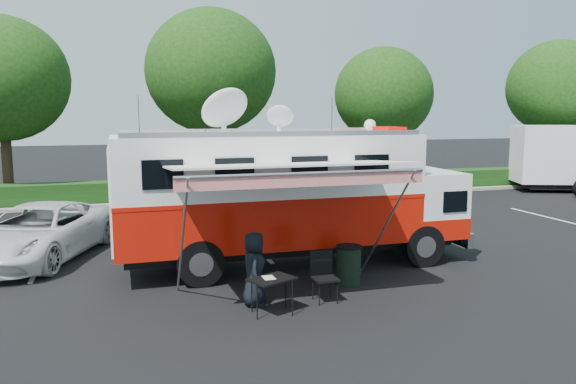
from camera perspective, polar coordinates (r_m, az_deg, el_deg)
The scene contains 10 objects.
ground_plane at distance 15.10m, azimuth 0.56°, elevation -7.41°, with size 120.00×120.00×0.00m, color black.
back_border at distance 27.36m, azimuth -5.36°, elevation 10.10°, with size 60.00×6.14×8.87m.
stall_lines at distance 17.78m, azimuth -3.90°, elevation -5.03°, with size 24.12×5.50×0.01m.
command_truck at distance 14.68m, azimuth 0.27°, elevation -0.26°, with size 9.26×2.55×4.45m.
awning at distance 11.81m, azimuth 0.22°, elevation 2.38°, with size 5.06×2.61×3.05m.
white_suv at distance 17.12m, azimuth -23.94°, elevation -6.26°, with size 2.52×5.48×1.52m, color silver.
person at distance 12.13m, azimuth -3.43°, elevation -11.37°, with size 0.77×0.50×1.57m, color black.
folding_table at distance 11.39m, azimuth -1.66°, elevation -8.97°, with size 1.06×0.93×0.75m.
folding_chair at distance 12.24m, azimuth 3.58°, elevation -8.04°, with size 0.51×0.53×1.08m.
trash_bin at distance 13.46m, azimuth 6.19°, elevation -7.36°, with size 0.62×0.62×0.92m.
Camera 1 is at (-4.37, -13.87, 4.05)m, focal length 35.00 mm.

